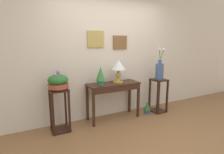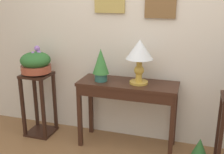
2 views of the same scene
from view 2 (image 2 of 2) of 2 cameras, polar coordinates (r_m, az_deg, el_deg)
back_wall_with_art at (r=3.11m, az=5.26°, el=11.57°), size 9.00×0.13×2.80m
console_table at (r=2.98m, az=3.20°, el=-3.45°), size 1.08×0.40×0.77m
table_lamp at (r=2.85m, az=5.79°, el=4.94°), size 0.29×0.29×0.47m
potted_plant_on_console at (r=2.96m, az=-2.36°, el=2.79°), size 0.18×0.18×0.36m
pedestal_stand_left at (r=3.48m, az=-14.99°, el=-5.52°), size 0.32×0.32×0.78m
planter_bowl_wide_left at (r=3.32m, az=-15.67°, el=2.91°), size 0.35×0.35×0.33m
potted_plant_floor at (r=3.04m, az=17.81°, el=-14.26°), size 0.16×0.16×0.28m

